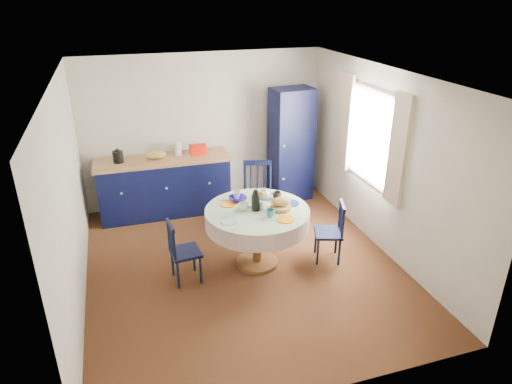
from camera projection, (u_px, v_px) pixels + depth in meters
floor at (243, 265)px, 6.13m from camera, size 4.50×4.50×0.00m
ceiling at (240, 76)px, 5.11m from camera, size 4.50×4.50×0.00m
wall_back at (204, 130)px, 7.58m from camera, size 4.00×0.02×2.50m
wall_left at (69, 200)px, 5.07m from camera, size 0.02×4.50×2.50m
wall_right at (383, 162)px, 6.17m from camera, size 0.02×4.50×2.50m
window at (371, 137)px, 6.31m from camera, size 0.10×1.74×1.45m
kitchen_counter at (165, 185)px, 7.38m from camera, size 2.12×0.69×1.18m
pantry_cabinet at (291, 145)px, 7.73m from camera, size 0.72×0.55×1.93m
dining_table at (258, 218)px, 5.88m from camera, size 1.35×1.35×1.10m
chair_left at (182, 251)px, 5.65m from camera, size 0.39×0.40×0.83m
chair_far at (258, 197)px, 6.86m from camera, size 0.57×0.56×1.05m
chair_right at (331, 231)px, 6.11m from camera, size 0.46×0.47×0.84m
mug_a at (244, 207)px, 5.79m from camera, size 0.13×0.13×0.10m
mug_b at (270, 213)px, 5.61m from camera, size 0.11×0.11×0.10m
mug_c at (277, 195)px, 6.12m from camera, size 0.12×0.12×0.09m
mug_d at (237, 195)px, 6.12m from camera, size 0.11×0.11×0.10m
cobalt_bowl at (238, 199)px, 6.06m from camera, size 0.23×0.23×0.06m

